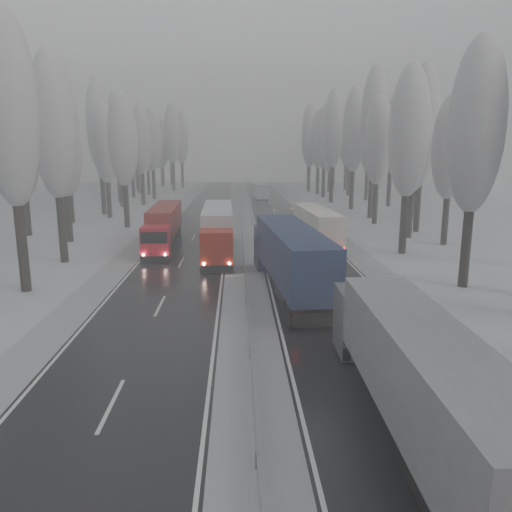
{
  "coord_description": "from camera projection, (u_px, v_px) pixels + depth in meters",
  "views": [
    {
      "loc": [
        -0.53,
        -17.09,
        9.28
      ],
      "look_at": [
        0.73,
        16.0,
        2.2
      ],
      "focal_mm": 35.0,
      "sensor_mm": 36.0,
      "label": 1
    }
  ],
  "objects": [
    {
      "name": "tree_79",
      "position": [
        162.0,
        143.0,
        132.2
      ],
      "size": [
        3.6,
        3.6,
        17.07
      ],
      "color": "black",
      "rests_on": "ground"
    },
    {
      "name": "truck_cream_box",
      "position": [
        314.0,
        224.0,
        48.67
      ],
      "size": [
        3.28,
        14.82,
        3.77
      ],
      "rotation": [
        0.0,
        0.0,
        0.07
      ],
      "color": "#A0998E",
      "rests_on": "ground"
    },
    {
      "name": "tree_64",
      "position": [
        106.0,
        144.0,
        67.42
      ],
      "size": [
        3.6,
        3.6,
        15.42
      ],
      "color": "black",
      "rests_on": "ground"
    },
    {
      "name": "tree_75",
      "position": [
        135.0,
        138.0,
        116.23
      ],
      "size": [
        3.6,
        3.6,
        18.6
      ],
      "color": "black",
      "rests_on": "ground"
    },
    {
      "name": "tree_76",
      "position": [
        181.0,
        138.0,
        121.89
      ],
      "size": [
        3.6,
        3.6,
        18.55
      ],
      "color": "black",
      "rests_on": "ground"
    },
    {
      "name": "tree_66",
      "position": [
        122.0,
        146.0,
        76.86
      ],
      "size": [
        3.6,
        3.6,
        15.23
      ],
      "color": "black",
      "rests_on": "ground"
    },
    {
      "name": "tree_62",
      "position": [
        123.0,
        140.0,
        58.71
      ],
      "size": [
        3.6,
        3.6,
        16.04
      ],
      "color": "black",
      "rests_on": "ground"
    },
    {
      "name": "tree_23",
      "position": [
        416.0,
        154.0,
        66.17
      ],
      "size": [
        3.6,
        3.6,
        13.55
      ],
      "color": "black",
      "rests_on": "ground"
    },
    {
      "name": "tree_71",
      "position": [
        130.0,
        132.0,
        96.54
      ],
      "size": [
        3.6,
        3.6,
        19.61
      ],
      "color": "black",
      "rests_on": "ground"
    },
    {
      "name": "median_slush",
      "position": [
        243.0,
        248.0,
        47.97
      ],
      "size": [
        3.0,
        200.0,
        0.04
      ],
      "primitive_type": "cube",
      "color": "#ACAFB4",
      "rests_on": "ground"
    },
    {
      "name": "tree_38",
      "position": [
        310.0,
        141.0,
        131.0
      ],
      "size": [
        3.6,
        3.6,
        17.97
      ],
      "color": "black",
      "rests_on": "ground"
    },
    {
      "name": "tree_22",
      "position": [
        378.0,
        142.0,
        61.72
      ],
      "size": [
        3.6,
        3.6,
        15.86
      ],
      "color": "black",
      "rests_on": "ground"
    },
    {
      "name": "tree_19",
      "position": [
        451.0,
        148.0,
        47.77
      ],
      "size": [
        3.6,
        3.6,
        14.57
      ],
      "color": "black",
      "rests_on": "ground"
    },
    {
      "name": "tree_61",
      "position": [
        22.0,
        152.0,
        53.23
      ],
      "size": [
        3.6,
        3.6,
        13.95
      ],
      "color": "black",
      "rests_on": "ground"
    },
    {
      "name": "tree_69",
      "position": [
        116.0,
        131.0,
        86.71
      ],
      "size": [
        3.6,
        3.6,
        19.35
      ],
      "color": "black",
      "rests_on": "ground"
    },
    {
      "name": "tree_63",
      "position": [
        66.0,
        136.0,
        62.21
      ],
      "size": [
        3.6,
        3.6,
        16.88
      ],
      "color": "black",
      "rests_on": "ground"
    },
    {
      "name": "tree_37",
      "position": [
        334.0,
        144.0,
        125.0
      ],
      "size": [
        3.6,
        3.6,
        16.37
      ],
      "color": "black",
      "rests_on": "ground"
    },
    {
      "name": "tree_20",
      "position": [
        415.0,
        141.0,
        51.57
      ],
      "size": [
        3.6,
        3.6,
        15.71
      ],
      "color": "black",
      "rests_on": "ground"
    },
    {
      "name": "median_guardrail",
      "position": [
        243.0,
        242.0,
        47.84
      ],
      "size": [
        0.12,
        200.0,
        0.76
      ],
      "color": "slate",
      "rests_on": "ground"
    },
    {
      "name": "shoulder_left",
      "position": [
        136.0,
        249.0,
        47.6
      ],
      "size": [
        2.4,
        200.0,
        0.04
      ],
      "primitive_type": "cube",
      "color": "#ACAFB4",
      "rests_on": "ground"
    },
    {
      "name": "tree_60",
      "position": [
        63.0,
        146.0,
        49.42
      ],
      "size": [
        3.6,
        3.6,
        14.84
      ],
      "color": "black",
      "rests_on": "ground"
    },
    {
      "name": "tree_39",
      "position": [
        318.0,
        145.0,
        135.26
      ],
      "size": [
        3.6,
        3.6,
        16.19
      ],
      "color": "black",
      "rests_on": "ground"
    },
    {
      "name": "tree_31",
      "position": [
        350.0,
        136.0,
        100.75
      ],
      "size": [
        3.6,
        3.6,
        18.58
      ],
      "color": "black",
      "rests_on": "ground"
    },
    {
      "name": "tree_65",
      "position": [
        99.0,
        126.0,
        70.72
      ],
      "size": [
        3.6,
        3.6,
        19.48
      ],
      "color": "black",
      "rests_on": "ground"
    },
    {
      "name": "carriageway_left",
      "position": [
        188.0,
        248.0,
        47.78
      ],
      "size": [
        7.5,
        200.0,
        0.03
      ],
      "primitive_type": "cube",
      "color": "black",
      "rests_on": "ground"
    },
    {
      "name": "tree_73",
      "position": [
        137.0,
        141.0,
        105.96
      ],
      "size": [
        3.6,
        3.6,
        17.22
      ],
      "color": "black",
      "rests_on": "ground"
    },
    {
      "name": "tree_70",
      "position": [
        152.0,
        140.0,
        93.14
      ],
      "size": [
        3.6,
        3.6,
        17.09
      ],
      "color": "black",
      "rests_on": "ground"
    },
    {
      "name": "tree_30",
      "position": [
        325.0,
        138.0,
        96.71
      ],
      "size": [
        3.6,
        3.6,
        17.86
      ],
      "color": "black",
      "rests_on": "ground"
    },
    {
      "name": "truck_red_red",
      "position": [
        164.0,
        223.0,
        48.69
      ],
      "size": [
        2.87,
        14.97,
        3.82
      ],
      "rotation": [
        0.0,
        0.0,
        0.04
      ],
      "color": "red",
      "rests_on": "ground"
    },
    {
      "name": "tree_56",
      "position": [
        9.0,
        110.0,
        31.02
      ],
      "size": [
        3.6,
        3.6,
        18.12
      ],
      "color": "black",
      "rests_on": "ground"
    },
    {
      "name": "tree_32",
      "position": [
        319.0,
        140.0,
        104.12
      ],
      "size": [
        3.6,
        3.6,
        17.33
      ],
      "color": "black",
      "rests_on": "ground"
    },
    {
      "name": "tree_21",
      "position": [
        423.0,
        125.0,
        55.18
      ],
      "size": [
        3.6,
        3.6,
        18.62
      ],
      "color": "black",
      "rests_on": "ground"
    },
    {
      "name": "tree_72",
      "position": [
        147.0,
        147.0,
        102.44
      ],
      "size": [
        3.6,
        3.6,
        15.11
      ],
      "color": "black",
      "rests_on": "ground"
    },
    {
      "name": "shoulder_right",
      "position": [
        348.0,
        247.0,
        48.35
      ],
      "size": [
        2.4,
        200.0,
        0.04
      ],
      "primitive_type": "cube",
      "color": "#ACAFB4",
      "rests_on": "ground"
    },
    {
      "name": "tree_35",
      "position": [
        347.0,
        139.0,
        115.16
      ],
      "size": [
        3.6,
        3.6,
        18.25
      ],
      "color": "black",
      "rests_on": "ground"
    },
    {
      "name": "tree_16",
      "position": [
        477.0,
        128.0,
        32.3
      ],
      "size": [
        3.6,
        3.6,
        16.53
      ],
      "color": "black",
      "rests_on": "ground"
    },
    {
      "name": "truck_blue_box",
      "position": [
        289.0,
        254.0,
        32.71
      ],
      "size": [
        4.14,
        17.41,
        4.43
      ],
      "rotation": [
        0.0,
        0.0,
        0.08
      ],
      "color": "navy",
      "rests_on": "ground"
    },
    {
      "name": "tree_36",
      "position": [
        309.0,
        134.0,
        120.32
      ],
      "size": [
        3.6,
        3.6,
        20.23
      ],
      "color": "black",
      "rests_on": "ground"
    },
    {
      "name": "tree_58",
      "position": [
        54.0,
        126.0,
        39.79
      ],
      "size": [
        3.6,
        3.6,
        17.21
      ],
      "color": "black",
      "rests_on": "ground"
    },
    {
      "name": "tree_74",
      "position": [
        172.0,
        134.0,
        112.52
      ],
      "size": [
        3.6,
        3.6,
        19.68
      ],
      "color": "black",
      "rests_on": "ground"
    },
    {
      "name": "tree_77",
      "position": [
        161.0,
        150.0,
        126.15
      ],
      "size": [
        3.6,
        3.6,
        14.32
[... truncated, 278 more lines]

